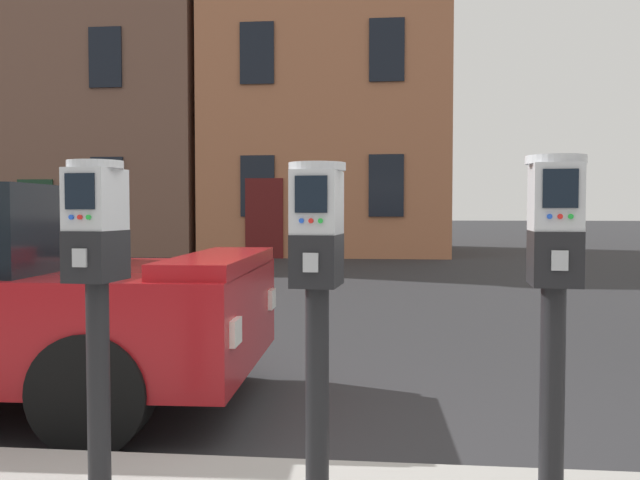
{
  "coord_description": "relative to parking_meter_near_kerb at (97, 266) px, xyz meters",
  "views": [
    {
      "loc": [
        0.39,
        -2.83,
        1.27
      ],
      "look_at": [
        0.11,
        -0.17,
        1.15
      ],
      "focal_mm": 38.33,
      "sensor_mm": 36.0,
      "label": 1
    }
  ],
  "objects": [
    {
      "name": "townhouse_brick_corner",
      "position": [
        -8.72,
        18.37,
        5.84
      ],
      "size": [
        8.94,
        6.67,
        13.77
      ],
      "color": "brown",
      "rests_on": "ground_plane"
    },
    {
      "name": "townhouse_orange_brick",
      "position": [
        -0.7,
        18.54,
        5.85
      ],
      "size": [
        6.72,
        7.01,
        13.8
      ],
      "color": "#B7704C",
      "rests_on": "ground_plane"
    },
    {
      "name": "parking_meter_end_of_row",
      "position": [
        1.74,
        0.0,
        0.0
      ],
      "size": [
        0.23,
        0.26,
        1.33
      ],
      "rotation": [
        0.0,
        0.0,
        -1.65
      ],
      "color": "black",
      "rests_on": "sidewalk_slab"
    },
    {
      "name": "parking_meter_near_kerb",
      "position": [
        0.0,
        0.0,
        0.0
      ],
      "size": [
        0.23,
        0.26,
        1.32
      ],
      "rotation": [
        0.0,
        0.0,
        -1.65
      ],
      "color": "black",
      "rests_on": "sidewalk_slab"
    },
    {
      "name": "parking_meter_twin_adjacent",
      "position": [
        0.87,
        -0.0,
        -0.01
      ],
      "size": [
        0.23,
        0.26,
        1.31
      ],
      "rotation": [
        0.0,
        0.0,
        -1.65
      ],
      "color": "black",
      "rests_on": "sidewalk_slab"
    }
  ]
}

